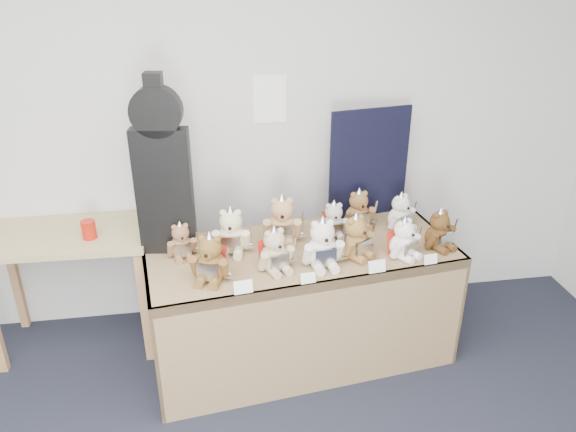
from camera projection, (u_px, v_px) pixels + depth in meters
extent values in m
plane|color=silver|center=(147.00, 128.00, 3.46)|extent=(6.00, 0.00, 6.00)
cube|color=white|center=(270.00, 99.00, 3.50)|extent=(0.21, 0.00, 0.30)
cube|color=olive|center=(301.00, 254.00, 3.31)|extent=(1.89, 0.98, 0.06)
cube|color=olive|center=(320.00, 339.00, 3.15)|extent=(1.80, 0.25, 0.75)
cube|color=olive|center=(153.00, 327.00, 3.24)|extent=(0.11, 0.75, 0.75)
cube|color=olive|center=(430.00, 281.00, 3.69)|extent=(0.11, 0.75, 0.75)
cube|color=tan|center=(66.00, 236.00, 3.39)|extent=(0.98, 0.56, 0.04)
cube|color=#9C6943|center=(15.00, 278.00, 3.72)|extent=(0.05, 0.05, 0.77)
cube|color=#9C6943|center=(145.00, 307.00, 3.41)|extent=(0.05, 0.05, 0.77)
cube|color=#9C6943|center=(151.00, 269.00, 3.82)|extent=(0.05, 0.05, 0.77)
cube|color=black|center=(165.00, 192.00, 3.14)|extent=(0.32, 0.13, 0.74)
cylinder|color=black|center=(156.00, 111.00, 2.94)|extent=(0.29, 0.13, 0.28)
cube|color=black|center=(154.00, 90.00, 2.89)|extent=(0.10, 0.09, 0.18)
cube|color=black|center=(369.00, 164.00, 3.58)|extent=(0.53, 0.11, 0.72)
cylinder|color=#B41B0C|center=(89.00, 230.00, 3.30)|extent=(0.08, 0.08, 0.11)
ellipsoid|color=brown|center=(211.00, 267.00, 2.98)|extent=(0.21, 0.20, 0.17)
sphere|color=brown|center=(210.00, 248.00, 2.93)|extent=(0.13, 0.13, 0.13)
cylinder|color=brown|center=(207.00, 254.00, 2.89)|extent=(0.06, 0.04, 0.05)
sphere|color=black|center=(206.00, 256.00, 2.87)|extent=(0.02, 0.02, 0.02)
sphere|color=brown|center=(202.00, 239.00, 2.92)|extent=(0.04, 0.04, 0.04)
sphere|color=brown|center=(217.00, 240.00, 2.90)|extent=(0.04, 0.04, 0.04)
cylinder|color=brown|center=(195.00, 266.00, 2.97)|extent=(0.08, 0.11, 0.13)
cylinder|color=brown|center=(225.00, 269.00, 2.94)|extent=(0.08, 0.11, 0.13)
cylinder|color=brown|center=(201.00, 280.00, 2.95)|extent=(0.09, 0.12, 0.05)
cylinder|color=brown|center=(216.00, 281.00, 2.94)|extent=(0.09, 0.12, 0.05)
cube|color=silver|center=(207.00, 272.00, 2.92)|extent=(0.11, 0.05, 0.10)
cone|color=silver|center=(209.00, 238.00, 2.91)|extent=(0.11, 0.11, 0.08)
cube|color=silver|center=(229.00, 266.00, 2.92)|extent=(0.03, 0.05, 0.18)
cube|color=silver|center=(230.00, 277.00, 2.95)|extent=(0.05, 0.02, 0.01)
cube|color=#A51E12|center=(215.00, 258.00, 3.03)|extent=(0.14, 0.08, 0.16)
ellipsoid|color=#C2AE88|center=(274.00, 258.00, 3.08)|extent=(0.20, 0.19, 0.16)
sphere|color=#C2AE88|center=(274.00, 240.00, 3.03)|extent=(0.12, 0.12, 0.12)
cylinder|color=#C2AE88|center=(279.00, 245.00, 2.99)|extent=(0.06, 0.04, 0.05)
sphere|color=black|center=(280.00, 247.00, 2.98)|extent=(0.02, 0.02, 0.02)
sphere|color=#C2AE88|center=(268.00, 234.00, 2.99)|extent=(0.04, 0.04, 0.04)
sphere|color=#C2AE88|center=(281.00, 231.00, 3.02)|extent=(0.04, 0.04, 0.04)
cylinder|color=#C2AE88|center=(263.00, 261.00, 3.02)|extent=(0.07, 0.10, 0.12)
cylinder|color=#C2AE88|center=(289.00, 255.00, 3.09)|extent=(0.07, 0.10, 0.12)
cylinder|color=#C2AE88|center=(273.00, 271.00, 3.03)|extent=(0.08, 0.12, 0.05)
cylinder|color=#C2AE88|center=(285.00, 268.00, 3.07)|extent=(0.08, 0.12, 0.05)
cube|color=silver|center=(280.00, 262.00, 3.02)|extent=(0.11, 0.05, 0.09)
cone|color=silver|center=(274.00, 232.00, 3.01)|extent=(0.10, 0.10, 0.08)
cube|color=silver|center=(294.00, 251.00, 3.08)|extent=(0.03, 0.04, 0.17)
cube|color=silver|center=(294.00, 261.00, 3.11)|extent=(0.05, 0.02, 0.01)
cube|color=#A51E12|center=(269.00, 251.00, 3.12)|extent=(0.13, 0.07, 0.15)
ellipsoid|color=white|center=(322.00, 252.00, 3.11)|extent=(0.20, 0.17, 0.18)
sphere|color=white|center=(322.00, 232.00, 3.06)|extent=(0.13, 0.13, 0.13)
cylinder|color=white|center=(325.00, 239.00, 3.02)|extent=(0.06, 0.04, 0.06)
sphere|color=black|center=(327.00, 240.00, 3.00)|extent=(0.02, 0.02, 0.02)
sphere|color=white|center=(315.00, 225.00, 3.03)|extent=(0.04, 0.04, 0.04)
sphere|color=white|center=(330.00, 223.00, 3.05)|extent=(0.04, 0.04, 0.04)
cylinder|color=white|center=(308.00, 254.00, 3.07)|extent=(0.06, 0.11, 0.14)
cylinder|color=white|center=(338.00, 251.00, 3.11)|extent=(0.06, 0.11, 0.14)
cylinder|color=white|center=(318.00, 267.00, 3.07)|extent=(0.07, 0.12, 0.06)
cylinder|color=white|center=(332.00, 265.00, 3.09)|extent=(0.07, 0.12, 0.06)
cube|color=silver|center=(326.00, 257.00, 3.05)|extent=(0.12, 0.03, 0.10)
cone|color=silver|center=(323.00, 223.00, 3.04)|extent=(0.11, 0.11, 0.09)
cube|color=silver|center=(344.00, 247.00, 3.09)|extent=(0.02, 0.05, 0.19)
cube|color=silver|center=(343.00, 258.00, 3.12)|extent=(0.06, 0.01, 0.01)
ellipsoid|color=olive|center=(355.00, 245.00, 3.20)|extent=(0.22, 0.21, 0.17)
sphere|color=olive|center=(356.00, 227.00, 3.15)|extent=(0.12, 0.12, 0.12)
cylinder|color=olive|center=(363.00, 232.00, 3.12)|extent=(0.06, 0.05, 0.05)
sphere|color=black|center=(365.00, 233.00, 3.11)|extent=(0.02, 0.02, 0.02)
sphere|color=olive|center=(351.00, 222.00, 3.11)|extent=(0.04, 0.04, 0.04)
sphere|color=olive|center=(361.00, 218.00, 3.16)|extent=(0.04, 0.04, 0.04)
cylinder|color=olive|center=(348.00, 249.00, 3.14)|extent=(0.09, 0.10, 0.13)
cylinder|color=olive|center=(367.00, 240.00, 3.23)|extent=(0.09, 0.10, 0.13)
cylinder|color=olive|center=(357.00, 258.00, 3.16)|extent=(0.10, 0.12, 0.05)
cylinder|color=olive|center=(366.00, 254.00, 3.21)|extent=(0.10, 0.12, 0.05)
cube|color=silver|center=(363.00, 248.00, 3.16)|extent=(0.10, 0.08, 0.09)
cone|color=silver|center=(356.00, 219.00, 3.13)|extent=(0.10, 0.10, 0.08)
cube|color=silver|center=(371.00, 236.00, 3.23)|extent=(0.03, 0.04, 0.18)
cube|color=silver|center=(371.00, 246.00, 3.26)|extent=(0.05, 0.03, 0.01)
ellipsoid|color=white|center=(403.00, 246.00, 3.21)|extent=(0.20, 0.19, 0.15)
sphere|color=white|center=(404.00, 230.00, 3.16)|extent=(0.11, 0.11, 0.11)
cylinder|color=white|center=(411.00, 234.00, 3.13)|extent=(0.05, 0.05, 0.05)
sphere|color=black|center=(413.00, 235.00, 3.12)|extent=(0.02, 0.02, 0.02)
sphere|color=white|center=(401.00, 225.00, 3.12)|extent=(0.04, 0.04, 0.04)
sphere|color=white|center=(409.00, 221.00, 3.16)|extent=(0.04, 0.04, 0.04)
cylinder|color=white|center=(397.00, 250.00, 3.15)|extent=(0.08, 0.09, 0.12)
cylinder|color=white|center=(413.00, 242.00, 3.23)|extent=(0.08, 0.09, 0.12)
cylinder|color=white|center=(405.00, 258.00, 3.17)|extent=(0.09, 0.11, 0.05)
cylinder|color=white|center=(413.00, 254.00, 3.21)|extent=(0.09, 0.11, 0.05)
cube|color=silver|center=(411.00, 249.00, 3.16)|extent=(0.09, 0.07, 0.08)
cone|color=silver|center=(405.00, 222.00, 3.14)|extent=(0.10, 0.10, 0.07)
cube|color=silver|center=(418.00, 238.00, 3.23)|extent=(0.03, 0.04, 0.16)
cube|color=silver|center=(417.00, 247.00, 3.25)|extent=(0.04, 0.03, 0.01)
cube|color=#A51E12|center=(395.00, 240.00, 3.24)|extent=(0.12, 0.09, 0.14)
ellipsoid|color=#53371C|center=(438.00, 237.00, 3.30)|extent=(0.20, 0.19, 0.16)
sphere|color=#53371C|center=(440.00, 221.00, 3.26)|extent=(0.11, 0.11, 0.11)
cylinder|color=#53371C|center=(446.00, 226.00, 3.22)|extent=(0.05, 0.04, 0.05)
sphere|color=black|center=(448.00, 227.00, 3.21)|extent=(0.02, 0.02, 0.02)
sphere|color=#53371C|center=(436.00, 216.00, 3.22)|extent=(0.04, 0.04, 0.04)
sphere|color=#53371C|center=(445.00, 213.00, 3.26)|extent=(0.04, 0.04, 0.04)
cylinder|color=#53371C|center=(432.00, 240.00, 3.25)|extent=(0.08, 0.10, 0.12)
cylinder|color=#53371C|center=(449.00, 234.00, 3.32)|extent=(0.08, 0.10, 0.12)
cylinder|color=#53371C|center=(440.00, 249.00, 3.26)|extent=(0.09, 0.11, 0.05)
cylinder|color=#53371C|center=(448.00, 246.00, 3.30)|extent=(0.09, 0.11, 0.05)
cube|color=silver|center=(446.00, 240.00, 3.25)|extent=(0.10, 0.06, 0.09)
cone|color=silver|center=(441.00, 214.00, 3.23)|extent=(0.10, 0.10, 0.07)
cube|color=silver|center=(454.00, 230.00, 3.31)|extent=(0.03, 0.04, 0.16)
cube|color=silver|center=(452.00, 239.00, 3.34)|extent=(0.04, 0.03, 0.01)
ellipsoid|color=beige|center=(232.00, 239.00, 3.25)|extent=(0.20, 0.18, 0.18)
sphere|color=beige|center=(231.00, 221.00, 3.20)|extent=(0.13, 0.13, 0.13)
cylinder|color=beige|center=(230.00, 227.00, 3.16)|extent=(0.06, 0.04, 0.05)
sphere|color=black|center=(230.00, 228.00, 3.14)|extent=(0.02, 0.02, 0.02)
sphere|color=beige|center=(223.00, 213.00, 3.18)|extent=(0.04, 0.04, 0.04)
sphere|color=beige|center=(238.00, 213.00, 3.18)|extent=(0.04, 0.04, 0.04)
cylinder|color=beige|center=(217.00, 240.00, 3.23)|extent=(0.06, 0.10, 0.13)
cylinder|color=beige|center=(246.00, 240.00, 3.23)|extent=(0.06, 0.10, 0.13)
cylinder|color=beige|center=(224.00, 252.00, 3.22)|extent=(0.07, 0.12, 0.05)
cylinder|color=beige|center=(238.00, 252.00, 3.22)|extent=(0.07, 0.12, 0.05)
cube|color=silver|center=(231.00, 244.00, 3.19)|extent=(0.12, 0.04, 0.10)
cone|color=silver|center=(230.00, 212.00, 3.18)|extent=(0.11, 0.11, 0.08)
cube|color=silver|center=(250.00, 237.00, 3.21)|extent=(0.02, 0.05, 0.19)
cube|color=silver|center=(251.00, 248.00, 3.24)|extent=(0.05, 0.01, 0.01)
ellipsoid|color=tan|center=(282.00, 229.00, 3.37)|extent=(0.21, 0.18, 0.19)
sphere|color=tan|center=(282.00, 210.00, 3.31)|extent=(0.14, 0.14, 0.14)
cylinder|color=tan|center=(282.00, 215.00, 3.27)|extent=(0.06, 0.04, 0.06)
sphere|color=black|center=(282.00, 217.00, 3.25)|extent=(0.02, 0.02, 0.02)
sphere|color=tan|center=(274.00, 201.00, 3.29)|extent=(0.04, 0.04, 0.04)
sphere|color=tan|center=(290.00, 201.00, 3.29)|extent=(0.04, 0.04, 0.04)
cylinder|color=tan|center=(267.00, 229.00, 3.34)|extent=(0.07, 0.11, 0.14)
cylinder|color=tan|center=(297.00, 229.00, 3.35)|extent=(0.07, 0.11, 0.14)
cylinder|color=tan|center=(275.00, 242.00, 3.33)|extent=(0.07, 0.13, 0.06)
cylinder|color=tan|center=(290.00, 242.00, 3.33)|extent=(0.07, 0.13, 0.06)
cube|color=silver|center=(282.00, 233.00, 3.30)|extent=(0.12, 0.04, 0.10)
cone|color=silver|center=(282.00, 200.00, 3.29)|extent=(0.12, 0.12, 0.09)
cube|color=silver|center=(302.00, 225.00, 3.32)|extent=(0.02, 0.05, 0.20)
cube|color=silver|center=(302.00, 237.00, 3.35)|extent=(0.06, 0.01, 0.01)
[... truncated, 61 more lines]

